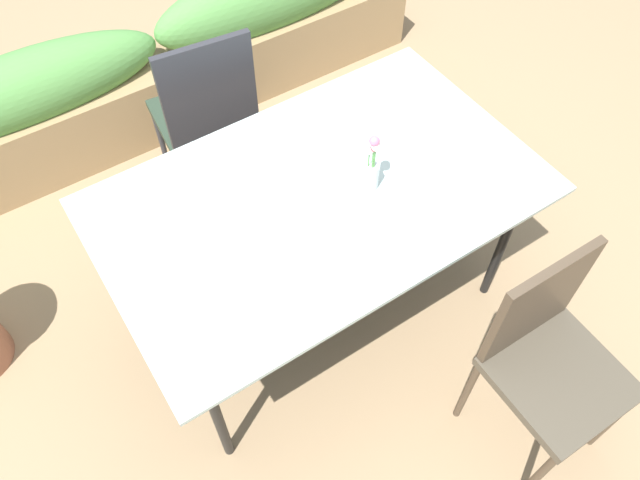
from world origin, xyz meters
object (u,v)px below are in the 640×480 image
object	(u,v)px
chair_near_right	(549,354)
chair_far_side	(207,112)
dining_table	(320,202)
planter_box	(165,67)
flower_vase	(372,167)

from	to	relation	value
chair_near_right	chair_far_side	size ratio (longest dim) A/B	0.95
dining_table	chair_near_right	xyz separation A→B (m)	(0.36, -0.86, -0.17)
planter_box	chair_far_side	bearing A→B (deg)	-94.32
chair_near_right	flower_vase	size ratio (longest dim) A/B	3.68
chair_far_side	flower_vase	xyz separation A→B (m)	(0.22, -0.92, 0.34)
chair_far_side	chair_near_right	bearing A→B (deg)	-70.19
chair_near_right	flower_vase	world-z (taller)	flower_vase
planter_box	flower_vase	bearing A→B (deg)	-83.74
chair_far_side	planter_box	bearing A→B (deg)	92.04
flower_vase	planter_box	distance (m)	1.67
dining_table	chair_near_right	distance (m)	0.95
dining_table	flower_vase	xyz separation A→B (m)	(0.17, -0.07, 0.15)
chair_far_side	planter_box	size ratio (longest dim) A/B	0.32
chair_far_side	flower_vase	world-z (taller)	flower_vase
chair_near_right	chair_far_side	distance (m)	1.76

